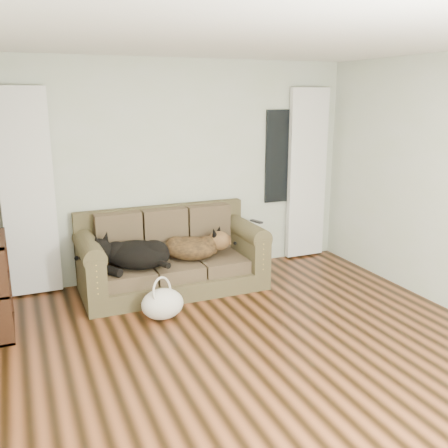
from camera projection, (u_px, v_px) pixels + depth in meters
name	position (u px, v px, depth m)	size (l,w,h in m)	color
floor	(272.00, 366.00, 4.13)	(5.00, 5.00, 0.00)	black
ceiling	(282.00, 33.00, 3.48)	(5.00, 5.00, 0.00)	white
wall_back	(176.00, 170.00, 6.03)	(4.50, 0.04, 2.60)	#B0BE9E
curtain_left	(28.00, 194.00, 5.35)	(0.55, 0.08, 2.25)	white
curtain_right	(307.00, 174.00, 6.68)	(0.55, 0.08, 2.25)	white
window_pane	(283.00, 156.00, 6.53)	(0.50, 0.03, 1.20)	black
sofa	(172.00, 251.00, 5.68)	(2.05, 0.89, 0.84)	#40362A
dog_black_lab	(133.00, 256.00, 5.42)	(0.73, 0.51, 0.31)	black
dog_shepherd	(194.00, 247.00, 5.73)	(0.64, 0.45, 0.28)	black
tv_remote	(256.00, 221.00, 5.89)	(0.05, 0.18, 0.02)	black
tote_bag	(162.00, 304.00, 4.98)	(0.43, 0.33, 0.31)	silver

